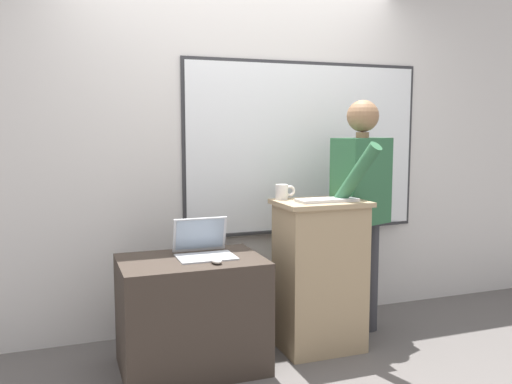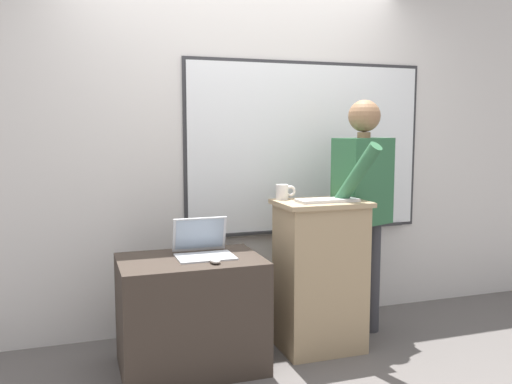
# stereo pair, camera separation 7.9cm
# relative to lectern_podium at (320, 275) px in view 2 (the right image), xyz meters

# --- Properties ---
(back_wall) EXTENTS (6.40, 0.17, 2.75)m
(back_wall) POSITION_rel_lectern_podium_xyz_m (-0.35, 0.67, 0.87)
(back_wall) COLOR silver
(back_wall) RESTS_ON ground_plane
(lectern_podium) EXTENTS (0.58, 0.42, 1.00)m
(lectern_podium) POSITION_rel_lectern_podium_xyz_m (0.00, 0.00, 0.00)
(lectern_podium) COLOR tan
(lectern_podium) RESTS_ON ground_plane
(side_desk) EXTENTS (0.86, 0.59, 0.69)m
(side_desk) POSITION_rel_lectern_podium_xyz_m (-0.87, -0.01, -0.16)
(side_desk) COLOR #382D26
(side_desk) RESTS_ON ground_plane
(person_presenter) EXTENTS (0.59, 0.65, 1.66)m
(person_presenter) POSITION_rel_lectern_podium_xyz_m (0.38, 0.13, 0.46)
(person_presenter) COLOR #333338
(person_presenter) RESTS_ON ground_plane
(laptop) EXTENTS (0.35, 0.31, 0.23)m
(laptop) POSITION_rel_lectern_podium_xyz_m (-0.78, 0.06, 0.25)
(laptop) COLOR #B7BABF
(laptop) RESTS_ON side_desk
(wireless_keyboard) EXTENTS (0.40, 0.15, 0.02)m
(wireless_keyboard) POSITION_rel_lectern_podium_xyz_m (0.02, -0.05, 0.51)
(wireless_keyboard) COLOR silver
(wireless_keyboard) RESTS_ON lectern_podium
(computer_mouse_by_laptop) EXTENTS (0.06, 0.10, 0.03)m
(computer_mouse_by_laptop) POSITION_rel_lectern_podium_xyz_m (-0.76, -0.18, 0.20)
(computer_mouse_by_laptop) COLOR silver
(computer_mouse_by_laptop) RESTS_ON side_desk
(coffee_mug) EXTENTS (0.14, 0.08, 0.10)m
(coffee_mug) POSITION_rel_lectern_podium_xyz_m (-0.21, 0.14, 0.55)
(coffee_mug) COLOR silver
(coffee_mug) RESTS_ON lectern_podium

